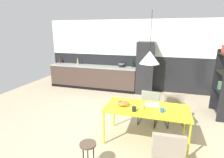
# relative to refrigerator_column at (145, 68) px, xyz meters

# --- Properties ---
(ground_plane) EXTENTS (9.08, 9.08, 0.00)m
(ground_plane) POSITION_rel_refrigerator_column_xyz_m (-0.49, -3.07, -0.94)
(ground_plane) COLOR tan
(back_wall_splashback_dark) EXTENTS (6.98, 0.12, 1.33)m
(back_wall_splashback_dark) POSITION_rel_refrigerator_column_xyz_m (-0.49, 0.36, -0.28)
(back_wall_splashback_dark) COLOR black
(back_wall_splashback_dark) RESTS_ON ground
(back_wall_panel_upper) EXTENTS (6.98, 0.12, 1.33)m
(back_wall_panel_upper) POSITION_rel_refrigerator_column_xyz_m (-0.49, 0.36, 1.06)
(back_wall_panel_upper) COLOR white
(back_wall_panel_upper) RESTS_ON back_wall_splashback_dark
(kitchen_counter) EXTENTS (3.53, 0.63, 0.91)m
(kitchen_counter) POSITION_rel_refrigerator_column_xyz_m (-2.08, -0.00, -0.49)
(kitchen_counter) COLOR #44342D
(kitchen_counter) RESTS_ON ground
(refrigerator_column) EXTENTS (0.61, 0.60, 1.89)m
(refrigerator_column) POSITION_rel_refrigerator_column_xyz_m (0.00, 0.00, 0.00)
(refrigerator_column) COLOR #232326
(refrigerator_column) RESTS_ON ground
(dining_table) EXTENTS (1.67, 0.82, 0.75)m
(dining_table) POSITION_rel_refrigerator_column_xyz_m (0.38, -3.04, -0.24)
(dining_table) COLOR gold
(dining_table) RESTS_ON ground
(armchair_by_stool) EXTENTS (0.54, 0.52, 0.77)m
(armchair_by_stool) POSITION_rel_refrigerator_column_xyz_m (0.37, -2.23, -0.45)
(armchair_by_stool) COLOR gray
(armchair_by_stool) RESTS_ON ground
(armchair_facing_counter) EXTENTS (0.51, 0.49, 0.82)m
(armchair_facing_counter) POSITION_rel_refrigerator_column_xyz_m (0.81, -3.95, -0.42)
(armchair_facing_counter) COLOR gray
(armchair_facing_counter) RESTS_ON ground
(armchair_far_side) EXTENTS (0.57, 0.56, 0.75)m
(armchair_far_side) POSITION_rel_refrigerator_column_xyz_m (0.99, -2.13, -0.44)
(armchair_far_side) COLOR gray
(armchair_far_side) RESTS_ON ground
(fruit_bowl) EXTENTS (0.26, 0.26, 0.08)m
(fruit_bowl) POSITION_rel_refrigerator_column_xyz_m (-0.11, -3.07, -0.14)
(fruit_bowl) COLOR #B2662D
(fruit_bowl) RESTS_ON dining_table
(open_book) EXTENTS (0.28, 0.23, 0.02)m
(open_book) POSITION_rel_refrigerator_column_xyz_m (0.47, -2.86, -0.19)
(open_book) COLOR white
(open_book) RESTS_ON dining_table
(mug_short_terracotta) EXTENTS (0.13, 0.08, 0.09)m
(mug_short_terracotta) POSITION_rel_refrigerator_column_xyz_m (0.31, -3.13, -0.15)
(mug_short_terracotta) COLOR gold
(mug_short_terracotta) RESTS_ON dining_table
(mug_white_ceramic) EXTENTS (0.12, 0.08, 0.08)m
(mug_white_ceramic) POSITION_rel_refrigerator_column_xyz_m (0.68, -3.16, -0.16)
(mug_white_ceramic) COLOR #335B93
(mug_white_ceramic) RESTS_ON dining_table
(mug_tall_blue) EXTENTS (0.13, 0.08, 0.10)m
(mug_tall_blue) POSITION_rel_refrigerator_column_xyz_m (0.16, -3.28, -0.15)
(mug_tall_blue) COLOR black
(mug_tall_blue) RESTS_ON dining_table
(cooking_pot) EXTENTS (0.24, 0.24, 0.15)m
(cooking_pot) POSITION_rel_refrigerator_column_xyz_m (-0.92, 0.11, 0.03)
(cooking_pot) COLOR black
(cooking_pot) RESTS_ON kitchen_counter
(bottle_wine_green) EXTENTS (0.06, 0.06, 0.30)m
(bottle_wine_green) POSITION_rel_refrigerator_column_xyz_m (-3.66, 0.17, 0.09)
(bottle_wine_green) COLOR maroon
(bottle_wine_green) RESTS_ON kitchen_counter
(bottle_oil_tall) EXTENTS (0.06, 0.06, 0.26)m
(bottle_oil_tall) POSITION_rel_refrigerator_column_xyz_m (-2.78, 0.12, 0.07)
(bottle_oil_tall) COLOR tan
(bottle_oil_tall) RESTS_ON kitchen_counter
(bottle_vinegar_dark) EXTENTS (0.06, 0.06, 0.32)m
(bottle_vinegar_dark) POSITION_rel_refrigerator_column_xyz_m (-0.50, 0.17, 0.09)
(bottle_vinegar_dark) COLOR #0F3319
(bottle_vinegar_dark) RESTS_ON kitchen_counter
(side_stool) EXTENTS (0.28, 0.28, 0.45)m
(side_stool) POSITION_rel_refrigerator_column_xyz_m (-0.46, -4.09, -0.55)
(side_stool) COLOR #4C3D2D
(side_stool) RESTS_ON ground
(open_shelf_unit) EXTENTS (0.30, 0.86, 1.89)m
(open_shelf_unit) POSITION_rel_refrigerator_column_xyz_m (2.18, -1.28, 0.02)
(open_shelf_unit) COLOR black
(open_shelf_unit) RESTS_ON ground
(pendant_lamp_over_table_near) EXTENTS (0.38, 0.38, 0.97)m
(pendant_lamp_over_table_near) POSITION_rel_refrigerator_column_xyz_m (0.38, -3.00, 0.82)
(pendant_lamp_over_table_near) COLOR black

